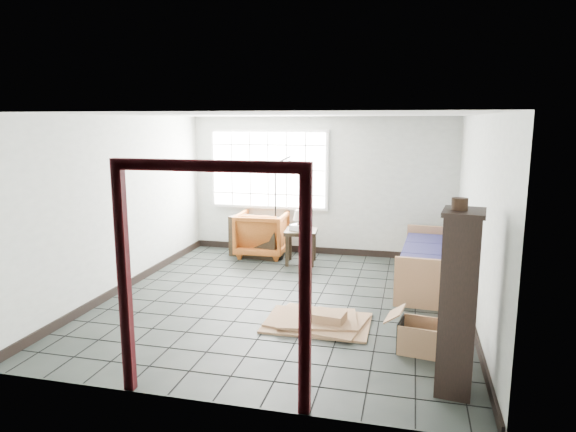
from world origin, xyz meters
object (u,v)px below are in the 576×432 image
(futon_sofa, at_px, (435,261))
(armchair, at_px, (262,232))
(side_table, at_px, (301,236))
(tall_shelf, at_px, (459,301))

(futon_sofa, height_order, armchair, futon_sofa)
(side_table, bearing_deg, tall_shelf, -59.33)
(futon_sofa, distance_m, armchair, 3.28)
(futon_sofa, distance_m, side_table, 2.39)
(futon_sofa, xyz_separation_m, armchair, (-3.10, 1.06, 0.09))
(side_table, bearing_deg, armchair, 156.27)
(side_table, xyz_separation_m, tall_shelf, (2.35, -3.96, 0.38))
(futon_sofa, bearing_deg, side_table, 166.48)
(futon_sofa, relative_size, side_table, 3.88)
(futon_sofa, xyz_separation_m, side_table, (-2.28, 0.69, 0.13))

